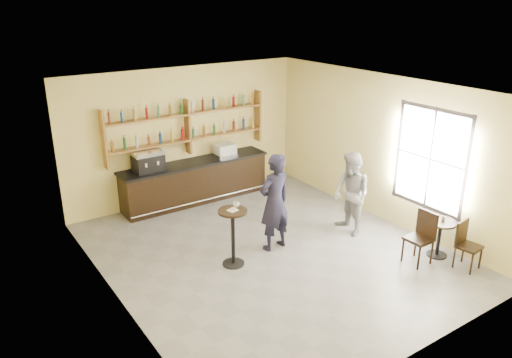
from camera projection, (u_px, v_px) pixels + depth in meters
floor at (270, 253)px, 9.76m from camera, size 7.00×7.00×0.00m
ceiling at (272, 89)px, 8.64m from camera, size 7.00×7.00×0.00m
wall_back at (186, 134)px, 11.91m from camera, size 7.00×0.00×7.00m
wall_front at (429, 253)px, 6.48m from camera, size 7.00×0.00×7.00m
wall_left at (112, 214)px, 7.62m from camera, size 0.00×7.00×7.00m
wall_right at (384, 149)px, 10.77m from camera, size 0.00×7.00×7.00m
window_pane at (430, 159)px, 9.80m from camera, size 0.00×2.00×2.00m
window_frame at (430, 159)px, 9.80m from camera, size 0.04×1.70×2.10m
shelf_unit at (188, 127)px, 11.74m from camera, size 4.00×0.26×1.40m
liquor_bottles at (187, 120)px, 11.68m from camera, size 3.68×0.10×1.00m
bar_counter at (196, 181)px, 12.04m from camera, size 3.70×0.72×1.00m
espresso_machine at (148, 161)px, 11.17m from camera, size 0.68×0.47×0.47m
pastry_case at (225, 150)px, 12.25m from camera, size 0.50×0.40×0.30m
pedestal_table at (233, 238)px, 9.15m from camera, size 0.57×0.57×1.10m
napkin at (233, 210)px, 8.96m from camera, size 0.20×0.20×0.00m
donut at (233, 209)px, 8.95m from camera, size 0.11×0.11×0.04m
cup_pedestal at (236, 204)px, 9.09m from camera, size 0.15×0.15×0.09m
man_main at (274, 202)px, 9.61m from camera, size 0.76×0.54×1.96m
cafe_table at (439, 239)px, 9.53m from camera, size 0.59×0.59×0.73m
cup_cafe at (443, 219)px, 9.41m from camera, size 0.10×0.10×0.08m
chair_west at (419, 238)px, 9.23m from camera, size 0.44×0.44×1.01m
chair_south at (469, 246)px, 9.06m from camera, size 0.44×0.44×0.90m
patron_second at (351, 194)px, 10.28m from camera, size 0.78×0.94×1.75m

